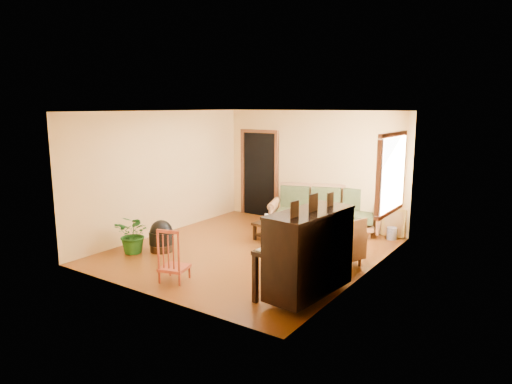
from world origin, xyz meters
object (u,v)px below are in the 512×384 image
Objects in this scene: coffee_table at (278,233)px; piano at (309,255)px; sofa at (324,209)px; armchair at (336,241)px; red_chair at (174,254)px; footstool at (162,240)px; potted_plant at (134,234)px; ceramic_crock at (392,233)px.

piano reaches higher than coffee_table.
armchair is at bearing -79.81° from sofa.
sofa is 3.95m from red_chair.
armchair is 3.24m from footstool.
potted_plant is (-1.83, -2.12, 0.19)m from coffee_table.
piano is 3.11× the size of footstool.
coffee_table is at bearing 175.94° from armchair.
sofa reaches higher than red_chair.
armchair is 3.67m from potted_plant.
sofa is 3.53m from footstool.
potted_plant is at bearing -130.82° from coffee_table.
footstool reaches higher than ceramic_crock.
sofa is at bearing 118.26° from piano.
piano is at bearing -90.85° from ceramic_crock.
armchair is 0.60× the size of piano.
sofa reaches higher than coffee_table.
sofa is 2.32× the size of coffee_table.
armchair reaches higher than coffee_table.
footstool is at bearing -179.92° from piano.
red_chair is at bearing -120.74° from sofa.
ceramic_crock is at bearing 94.95° from piano.
armchair reaches higher than ceramic_crock.
ceramic_crock is (2.08, 4.14, -0.30)m from red_chair.
red_chair is (1.26, -0.94, 0.21)m from footstool.
red_chair is 3.38× the size of ceramic_crock.
sofa is 1.31m from coffee_table.
coffee_table is 2.71m from red_chair.
footstool is 1.82× the size of ceramic_crock.
coffee_table is 2.31m from footstool.
sofa is at bearing 56.71° from footstool.
footstool is 0.51m from potted_plant.
piano is 5.67× the size of ceramic_crock.
armchair is 1.50m from piano.
armchair is at bearing -98.61° from ceramic_crock.
piano is at bearing -49.41° from coffee_table.
red_chair reaches higher than potted_plant.
coffee_table is at bearing 136.40° from piano.
red_chair is at bearing -36.91° from footstool.
red_chair is at bearing -19.96° from potted_plant.
piano is at bearing 0.49° from red_chair.
coffee_table is 0.69× the size of piano.
red_chair reaches higher than coffee_table.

